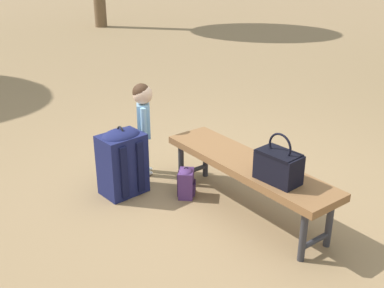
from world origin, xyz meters
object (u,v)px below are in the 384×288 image
at_px(park_bench, 248,168).
at_px(handbag, 278,165).
at_px(child_standing, 143,115).
at_px(backpack_large, 122,160).
at_px(backpack_small, 186,182).

relative_size(park_bench, handbag, 4.42).
bearing_deg(child_standing, park_bench, -169.98).
xyz_separation_m(handbag, child_standing, (1.46, 0.11, 0.01)).
bearing_deg(handbag, child_standing, 4.38).
distance_m(child_standing, backpack_large, 0.49).
relative_size(child_standing, backpack_small, 3.13).
bearing_deg(backpack_large, handbag, -159.83).
distance_m(park_bench, child_standing, 1.14).
xyz_separation_m(handbag, backpack_small, (0.87, 0.11, -0.44)).
bearing_deg(backpack_small, park_bench, -158.94).
xyz_separation_m(child_standing, backpack_large, (-0.17, 0.36, -0.28)).
distance_m(handbag, backpack_large, 1.40).
relative_size(handbag, child_standing, 0.42).
bearing_deg(handbag, backpack_large, 20.17).
height_order(park_bench, child_standing, child_standing).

